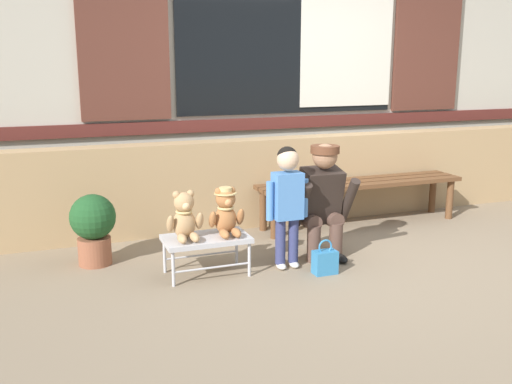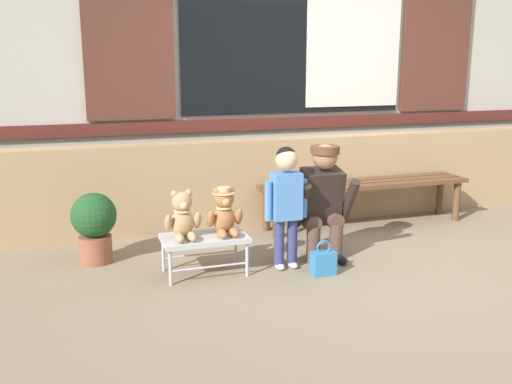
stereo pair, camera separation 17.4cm
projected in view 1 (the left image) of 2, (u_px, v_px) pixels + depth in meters
name	position (u px, v px, depth m)	size (l,w,h in m)	color
ground_plane	(379.00, 263.00, 4.65)	(60.00, 60.00, 0.00)	#84725B
brick_low_wall	(304.00, 178.00, 5.85)	(7.85, 0.25, 0.85)	tan
shop_facade	(286.00, 35.00, 6.01)	(8.01, 0.26, 3.70)	#B7B2A3
wooden_bench_long	(361.00, 187.00, 5.68)	(2.10, 0.40, 0.44)	brown
small_display_bench	(206.00, 241.00, 4.35)	(0.64, 0.36, 0.30)	#BCBCC1
teddy_bear_plain	(185.00, 217.00, 4.26)	(0.28, 0.26, 0.36)	tan
teddy_bear_with_hat	(226.00, 212.00, 4.37)	(0.28, 0.27, 0.36)	#A86B3D
child_standing	(287.00, 194.00, 4.43)	(0.35, 0.18, 0.96)	navy
adult_crouching	(322.00, 200.00, 4.70)	(0.50, 0.49, 0.95)	brown
handbag_on_ground	(325.00, 262.00, 4.41)	(0.18, 0.11, 0.27)	teal
potted_plant	(93.00, 225.00, 4.56)	(0.36, 0.36, 0.57)	brown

